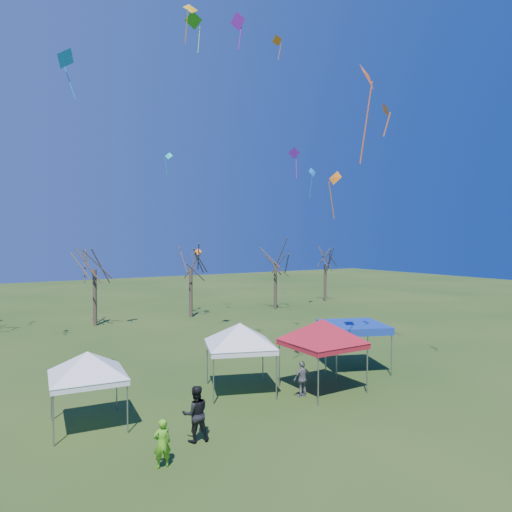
{
  "coord_description": "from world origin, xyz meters",
  "views": [
    {
      "loc": [
        -10.79,
        -14.35,
        7.05
      ],
      "look_at": [
        -0.02,
        3.0,
        6.33
      ],
      "focal_mm": 32.0,
      "sensor_mm": 36.0,
      "label": 1
    }
  ],
  "objects_px": {
    "tree_2": "(94,249)",
    "person_grey": "(302,379)",
    "tree_3": "(191,251)",
    "person_green": "(162,443)",
    "tent_blue": "(353,327)",
    "tent_white_mid": "(240,328)",
    "tree_4": "(275,250)",
    "tent_red": "(323,324)",
    "person_dark": "(196,413)",
    "tree_5": "(325,252)",
    "tent_white_west": "(87,357)"
  },
  "relations": [
    {
      "from": "tree_2",
      "to": "person_grey",
      "type": "height_order",
      "value": "tree_2"
    },
    {
      "from": "tree_5",
      "to": "person_green",
      "type": "height_order",
      "value": "tree_5"
    },
    {
      "from": "tree_3",
      "to": "tent_white_mid",
      "type": "relative_size",
      "value": 2.0
    },
    {
      "from": "person_green",
      "to": "tree_4",
      "type": "bearing_deg",
      "value": -124.81
    },
    {
      "from": "tent_white_mid",
      "to": "person_green",
      "type": "height_order",
      "value": "tent_white_mid"
    },
    {
      "from": "person_green",
      "to": "person_grey",
      "type": "bearing_deg",
      "value": -154.24
    },
    {
      "from": "tent_white_mid",
      "to": "person_grey",
      "type": "height_order",
      "value": "tent_white_mid"
    },
    {
      "from": "tree_2",
      "to": "person_grey",
      "type": "xyz_separation_m",
      "value": [
        4.04,
        -22.6,
        -5.48
      ]
    },
    {
      "from": "tent_white_mid",
      "to": "person_grey",
      "type": "distance_m",
      "value": 3.64
    },
    {
      "from": "tree_2",
      "to": "person_green",
      "type": "bearing_deg",
      "value": -98.0
    },
    {
      "from": "tree_3",
      "to": "tree_2",
      "type": "bearing_deg",
      "value": 177.73
    },
    {
      "from": "person_grey",
      "to": "person_dark",
      "type": "bearing_deg",
      "value": 16.06
    },
    {
      "from": "tree_3",
      "to": "tent_red",
      "type": "relative_size",
      "value": 1.8
    },
    {
      "from": "tree_5",
      "to": "person_green",
      "type": "bearing_deg",
      "value": -137.59
    },
    {
      "from": "tree_3",
      "to": "person_green",
      "type": "height_order",
      "value": "tree_3"
    },
    {
      "from": "tree_2",
      "to": "tree_5",
      "type": "xyz_separation_m",
      "value": [
        26.09,
        1.69,
        -0.56
      ]
    },
    {
      "from": "tent_red",
      "to": "tent_blue",
      "type": "bearing_deg",
      "value": 25.79
    },
    {
      "from": "tree_5",
      "to": "tent_white_west",
      "type": "bearing_deg",
      "value": -143.8
    },
    {
      "from": "tree_2",
      "to": "tent_red",
      "type": "relative_size",
      "value": 1.86
    },
    {
      "from": "tree_5",
      "to": "tree_4",
      "type": "bearing_deg",
      "value": -166.15
    },
    {
      "from": "tent_white_west",
      "to": "tree_3",
      "type": "bearing_deg",
      "value": 57.28
    },
    {
      "from": "tent_blue",
      "to": "person_grey",
      "type": "relative_size",
      "value": 2.59
    },
    {
      "from": "person_grey",
      "to": "person_dark",
      "type": "distance_m",
      "value": 6.19
    },
    {
      "from": "tree_5",
      "to": "person_grey",
      "type": "xyz_separation_m",
      "value": [
        -22.05,
        -24.29,
        -4.92
      ]
    },
    {
      "from": "tree_2",
      "to": "person_green",
      "type": "relative_size",
      "value": 5.38
    },
    {
      "from": "tree_2",
      "to": "tree_3",
      "type": "height_order",
      "value": "tree_2"
    },
    {
      "from": "tree_2",
      "to": "person_green",
      "type": "distance_m",
      "value": 26.24
    },
    {
      "from": "person_grey",
      "to": "tent_red",
      "type": "bearing_deg",
      "value": -169.97
    },
    {
      "from": "tent_white_mid",
      "to": "person_green",
      "type": "bearing_deg",
      "value": -138.88
    },
    {
      "from": "tree_4",
      "to": "tent_red",
      "type": "height_order",
      "value": "tree_4"
    },
    {
      "from": "tent_red",
      "to": "person_dark",
      "type": "bearing_deg",
      "value": -165.71
    },
    {
      "from": "tree_2",
      "to": "tent_white_mid",
      "type": "distance_m",
      "value": 20.9
    },
    {
      "from": "tree_3",
      "to": "tent_white_west",
      "type": "bearing_deg",
      "value": -122.72
    },
    {
      "from": "tree_5",
      "to": "tent_white_mid",
      "type": "height_order",
      "value": "tree_5"
    },
    {
      "from": "tree_3",
      "to": "tree_5",
      "type": "distance_m",
      "value": 17.81
    },
    {
      "from": "tent_blue",
      "to": "person_grey",
      "type": "distance_m",
      "value": 5.62
    },
    {
      "from": "person_green",
      "to": "tent_red",
      "type": "bearing_deg",
      "value": -155.8
    },
    {
      "from": "tree_3",
      "to": "tree_5",
      "type": "height_order",
      "value": "tree_3"
    },
    {
      "from": "tree_5",
      "to": "tent_white_mid",
      "type": "distance_m",
      "value": 32.89
    },
    {
      "from": "tree_3",
      "to": "tent_white_mid",
      "type": "xyz_separation_m",
      "value": [
        -6.4,
        -20.21,
        -3.08
      ]
    },
    {
      "from": "tent_red",
      "to": "tent_blue",
      "type": "xyz_separation_m",
      "value": [
        3.68,
        1.78,
        -0.81
      ]
    },
    {
      "from": "tree_2",
      "to": "person_grey",
      "type": "distance_m",
      "value": 23.61
    },
    {
      "from": "tree_3",
      "to": "tent_red",
      "type": "distance_m",
      "value": 22.45
    },
    {
      "from": "tree_5",
      "to": "person_dark",
      "type": "bearing_deg",
      "value": -137.21
    },
    {
      "from": "tree_4",
      "to": "tree_3",
      "type": "bearing_deg",
      "value": 179.74
    },
    {
      "from": "tree_5",
      "to": "tent_blue",
      "type": "distance_m",
      "value": 28.25
    },
    {
      "from": "tent_white_west",
      "to": "tent_blue",
      "type": "bearing_deg",
      "value": 1.48
    },
    {
      "from": "tent_red",
      "to": "tent_blue",
      "type": "relative_size",
      "value": 1.05
    },
    {
      "from": "tree_3",
      "to": "tent_white_mid",
      "type": "distance_m",
      "value": 21.42
    },
    {
      "from": "tree_5",
      "to": "person_dark",
      "type": "distance_m",
      "value": 38.46
    }
  ]
}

